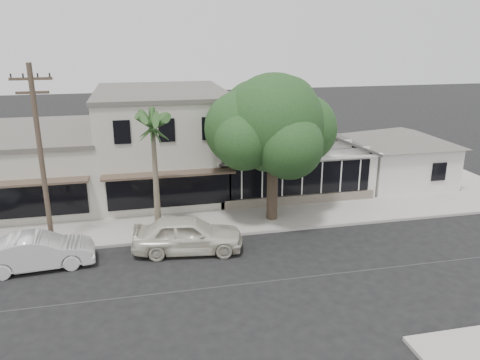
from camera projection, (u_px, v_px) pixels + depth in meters
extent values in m
plane|color=black|center=(256.00, 283.00, 20.03)|extent=(140.00, 140.00, 0.00)
cube|color=#9E9991|center=(78.00, 234.00, 24.65)|extent=(90.00, 3.50, 0.15)
cube|color=white|center=(282.00, 165.00, 32.24)|extent=(10.00, 8.00, 3.00)
cube|color=black|center=(302.00, 179.00, 28.38)|extent=(8.80, 0.10, 2.00)
cube|color=#60564C|center=(301.00, 200.00, 28.81)|extent=(9.60, 0.18, 0.70)
cube|color=white|center=(397.00, 162.00, 32.99)|extent=(6.00, 6.00, 3.00)
cube|color=#BBB8A9|center=(163.00, 143.00, 31.00)|extent=(8.00, 10.00, 6.50)
cube|color=beige|center=(20.00, 168.00, 29.50)|extent=(10.00, 10.00, 4.20)
cylinder|color=brown|center=(42.00, 162.00, 21.67)|extent=(0.24, 0.24, 9.00)
cube|color=brown|center=(31.00, 79.00, 20.52)|extent=(1.80, 0.12, 0.12)
cube|color=brown|center=(33.00, 93.00, 20.70)|extent=(1.40, 0.12, 0.12)
imported|color=beige|center=(188.00, 234.00, 22.64)|extent=(5.55, 2.82, 1.81)
imported|color=silver|center=(39.00, 252.00, 21.10)|extent=(4.95, 2.11, 1.59)
cylinder|color=#46382A|center=(272.00, 194.00, 26.15)|extent=(0.61, 0.61, 3.27)
sphere|color=#1A3917|center=(274.00, 123.00, 24.95)|extent=(5.32, 5.32, 5.32)
sphere|color=#1A3917|center=(302.00, 129.00, 26.05)|extent=(3.89, 3.89, 3.89)
sphere|color=#1A3917|center=(242.00, 128.00, 25.08)|extent=(4.09, 4.09, 4.09)
sphere|color=#1A3917|center=(290.00, 146.00, 23.88)|extent=(3.48, 3.48, 3.48)
sphere|color=#1A3917|center=(255.00, 113.00, 26.25)|extent=(3.68, 3.68, 3.68)
sphere|color=#1A3917|center=(288.00, 105.00, 26.32)|extent=(3.27, 3.27, 3.27)
sphere|color=#1A3917|center=(244.00, 141.00, 24.02)|extent=(3.07, 3.07, 3.07)
cone|color=#726651|center=(156.00, 185.00, 23.69)|extent=(0.37, 0.37, 5.70)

